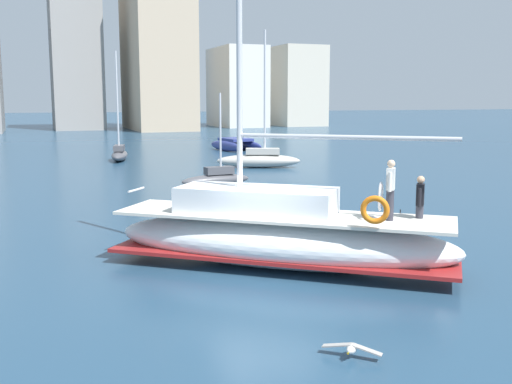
{
  "coord_description": "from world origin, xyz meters",
  "views": [
    {
      "loc": [
        -5.62,
        -14.61,
        4.59
      ],
      "look_at": [
        0.71,
        2.41,
        1.8
      ],
      "focal_mm": 42.78,
      "sensor_mm": 36.0,
      "label": 1
    }
  ],
  "objects_px": {
    "moored_cutter_right": "(216,178)",
    "seagull": "(352,348)",
    "moored_cutter_left": "(259,159)",
    "mooring_buoy": "(400,226)",
    "moored_catamaran": "(119,153)",
    "moored_sloop_far": "(236,144)",
    "main_sailboat": "(279,235)"
  },
  "relations": [
    {
      "from": "moored_catamaran",
      "to": "moored_cutter_right",
      "type": "xyz_separation_m",
      "value": [
        2.92,
        -15.43,
        -0.11
      ]
    },
    {
      "from": "moored_cutter_left",
      "to": "moored_cutter_right",
      "type": "xyz_separation_m",
      "value": [
        -5.18,
        -7.32,
        -0.18
      ]
    },
    {
      "from": "moored_sloop_far",
      "to": "moored_catamaran",
      "type": "xyz_separation_m",
      "value": [
        -10.98,
        -5.43,
        -0.08
      ]
    },
    {
      "from": "main_sailboat",
      "to": "mooring_buoy",
      "type": "relative_size",
      "value": 14.1
    },
    {
      "from": "moored_catamaran",
      "to": "moored_sloop_far",
      "type": "bearing_deg",
      "value": 26.3
    },
    {
      "from": "moored_sloop_far",
      "to": "moored_cutter_left",
      "type": "xyz_separation_m",
      "value": [
        -2.88,
        -13.54,
        -0.01
      ]
    },
    {
      "from": "main_sailboat",
      "to": "moored_sloop_far",
      "type": "xyz_separation_m",
      "value": [
        10.98,
        36.53,
        -0.28
      ]
    },
    {
      "from": "moored_cutter_left",
      "to": "mooring_buoy",
      "type": "distance_m",
      "value": 20.35
    },
    {
      "from": "moored_sloop_far",
      "to": "moored_cutter_right",
      "type": "bearing_deg",
      "value": -111.12
    },
    {
      "from": "moored_cutter_right",
      "to": "moored_sloop_far",
      "type": "bearing_deg",
      "value": 68.88
    },
    {
      "from": "moored_sloop_far",
      "to": "seagull",
      "type": "distance_m",
      "value": 44.21
    },
    {
      "from": "moored_cutter_right",
      "to": "seagull",
      "type": "xyz_separation_m",
      "value": [
        -4.0,
        -21.67,
        -0.25
      ]
    },
    {
      "from": "moored_cutter_left",
      "to": "seagull",
      "type": "xyz_separation_m",
      "value": [
        -9.17,
        -28.99,
        -0.43
      ]
    },
    {
      "from": "seagull",
      "to": "mooring_buoy",
      "type": "distance_m",
      "value": 11.13
    },
    {
      "from": "main_sailboat",
      "to": "moored_cutter_left",
      "type": "xyz_separation_m",
      "value": [
        8.1,
        22.99,
        -0.29
      ]
    },
    {
      "from": "moored_catamaran",
      "to": "seagull",
      "type": "height_order",
      "value": "moored_catamaran"
    },
    {
      "from": "main_sailboat",
      "to": "seagull",
      "type": "distance_m",
      "value": 6.14
    },
    {
      "from": "main_sailboat",
      "to": "moored_sloop_far",
      "type": "height_order",
      "value": "main_sailboat"
    },
    {
      "from": "moored_catamaran",
      "to": "moored_cutter_right",
      "type": "relative_size",
      "value": 1.64
    },
    {
      "from": "moored_sloop_far",
      "to": "moored_cutter_left",
      "type": "distance_m",
      "value": 13.84
    },
    {
      "from": "moored_cutter_left",
      "to": "moored_catamaran",
      "type": "bearing_deg",
      "value": 134.96
    },
    {
      "from": "main_sailboat",
      "to": "moored_cutter_left",
      "type": "bearing_deg",
      "value": 70.6
    },
    {
      "from": "moored_cutter_left",
      "to": "moored_cutter_right",
      "type": "bearing_deg",
      "value": -125.27
    },
    {
      "from": "moored_cutter_right",
      "to": "seagull",
      "type": "bearing_deg",
      "value": -100.45
    },
    {
      "from": "seagull",
      "to": "moored_catamaran",
      "type": "bearing_deg",
      "value": 88.34
    },
    {
      "from": "main_sailboat",
      "to": "moored_cutter_right",
      "type": "xyz_separation_m",
      "value": [
        2.92,
        15.67,
        -0.47
      ]
    },
    {
      "from": "main_sailboat",
      "to": "moored_cutter_left",
      "type": "height_order",
      "value": "main_sailboat"
    },
    {
      "from": "mooring_buoy",
      "to": "moored_cutter_left",
      "type": "bearing_deg",
      "value": 83.38
    },
    {
      "from": "moored_cutter_left",
      "to": "mooring_buoy",
      "type": "bearing_deg",
      "value": -96.62
    },
    {
      "from": "moored_cutter_left",
      "to": "seagull",
      "type": "height_order",
      "value": "moored_cutter_left"
    },
    {
      "from": "moored_catamaran",
      "to": "moored_cutter_left",
      "type": "relative_size",
      "value": 0.89
    },
    {
      "from": "moored_catamaran",
      "to": "moored_cutter_right",
      "type": "height_order",
      "value": "moored_catamaran"
    }
  ]
}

